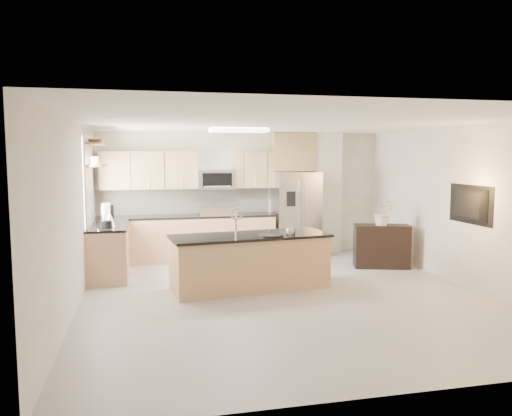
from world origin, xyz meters
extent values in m
plane|color=#A8A5A0|center=(0.00, 0.00, 0.00)|extent=(6.50, 6.50, 0.00)
cube|color=white|center=(0.00, 0.00, 2.60)|extent=(6.00, 6.50, 0.02)
cube|color=silver|center=(0.00, 3.25, 1.30)|extent=(6.00, 0.02, 2.60)
cube|color=silver|center=(0.00, -3.25, 1.30)|extent=(6.00, 0.02, 2.60)
cube|color=silver|center=(-3.00, 0.00, 1.30)|extent=(0.02, 6.50, 2.60)
cube|color=silver|center=(3.00, 0.00, 1.30)|extent=(0.02, 6.50, 2.60)
cube|color=tan|center=(-1.23, 2.92, 0.44)|extent=(3.55, 0.65, 0.88)
cube|color=black|center=(-1.23, 2.92, 0.90)|extent=(3.55, 0.66, 0.04)
cube|color=beige|center=(-1.23, 3.24, 1.18)|extent=(3.55, 0.02, 0.52)
cube|color=tan|center=(-2.67, 1.85, 0.44)|extent=(0.65, 1.50, 0.88)
cube|color=black|center=(-2.67, 1.85, 0.90)|extent=(0.66, 1.50, 0.04)
cube|color=black|center=(-0.60, 2.92, 0.45)|extent=(0.76, 0.64, 0.90)
cube|color=black|center=(-0.60, 2.92, 0.92)|extent=(0.76, 0.62, 0.03)
cube|color=#B6B6B9|center=(-0.60, 2.62, 1.03)|extent=(0.76, 0.04, 0.22)
cube|color=tan|center=(-1.94, 3.08, 1.83)|extent=(1.92, 0.33, 0.75)
cube|color=tan|center=(0.19, 3.08, 1.83)|extent=(0.82, 0.33, 0.75)
cube|color=#B6B6B9|center=(-0.60, 3.05, 1.63)|extent=(0.76, 0.40, 0.40)
cube|color=black|center=(-0.60, 2.85, 1.63)|extent=(0.60, 0.02, 0.28)
cube|color=#B6B6B9|center=(1.06, 2.88, 0.89)|extent=(0.92, 0.75, 1.78)
cube|color=gray|center=(1.06, 2.50, 0.89)|extent=(0.02, 0.01, 1.69)
cube|color=black|center=(0.84, 2.48, 1.25)|extent=(0.18, 0.03, 0.30)
cube|color=silver|center=(1.82, 3.10, 1.30)|extent=(0.60, 0.30, 2.60)
cube|color=white|center=(-2.98, 1.85, 1.65)|extent=(0.03, 1.05, 1.55)
cube|color=silver|center=(-2.97, 1.85, 1.65)|extent=(0.03, 1.15, 1.65)
cube|color=brown|center=(-2.85, 1.95, 1.95)|extent=(0.30, 1.20, 0.04)
cube|color=brown|center=(-2.85, 1.95, 2.32)|extent=(0.30, 1.20, 0.04)
cube|color=white|center=(-0.40, 1.60, 2.56)|extent=(1.00, 0.50, 0.06)
cube|color=tan|center=(-0.42, 0.55, 0.41)|extent=(2.53, 1.12, 0.83)
cube|color=black|center=(-0.42, 0.55, 0.85)|extent=(2.60, 1.19, 0.04)
cube|color=black|center=(-0.61, 0.55, 0.83)|extent=(0.52, 0.38, 0.01)
cylinder|color=#B6B6B9|center=(-0.61, 0.76, 1.04)|extent=(0.03, 0.03, 0.34)
torus|color=#B6B6B9|center=(-0.61, 0.70, 1.19)|extent=(0.21, 0.03, 0.21)
cube|color=black|center=(2.33, 1.47, 0.41)|extent=(1.10, 0.70, 0.81)
imported|color=silver|center=(0.19, 0.38, 0.92)|extent=(0.17, 0.17, 0.11)
cylinder|color=black|center=(-0.13, 0.35, 0.88)|extent=(0.42, 0.42, 0.02)
cylinder|color=black|center=(-2.67, 1.48, 0.98)|extent=(0.18, 0.18, 0.12)
cylinder|color=silver|center=(-2.67, 1.48, 1.19)|extent=(0.13, 0.13, 0.29)
cone|color=#B6B6B9|center=(-2.62, 1.64, 1.04)|extent=(0.22, 0.22, 0.24)
cylinder|color=black|center=(-2.62, 1.64, 1.17)|extent=(0.04, 0.04, 0.04)
cube|color=black|center=(-2.69, 2.03, 1.08)|extent=(0.22, 0.25, 0.33)
cylinder|color=#B6B6B9|center=(-2.69, 1.97, 1.01)|extent=(0.11, 0.11, 0.11)
imported|color=#B6B6B9|center=(-2.85, 1.99, 2.38)|extent=(0.37, 0.37, 0.08)
imported|color=beige|center=(2.29, 1.41, 1.17)|extent=(0.79, 0.74, 0.72)
imported|color=black|center=(2.91, -0.20, 1.35)|extent=(0.14, 1.08, 0.62)
camera|label=1|loc=(-2.06, -7.11, 2.12)|focal=35.00mm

